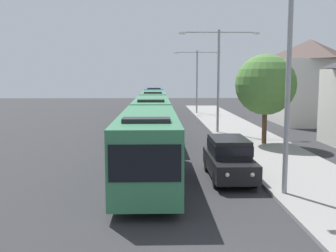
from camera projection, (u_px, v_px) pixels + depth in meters
bus_lead at (148, 144)px, 18.04m from camera, size 2.58×10.91×3.21m
bus_second_in_line at (152, 117)px, 29.95m from camera, size 2.58×11.83×3.21m
bus_middle at (153, 105)px, 42.93m from camera, size 2.58×12.09×3.21m
bus_fourth_in_line at (154, 98)px, 56.36m from camera, size 2.58×10.67×3.21m
white_suv at (229, 157)px, 18.55m from camera, size 1.86×4.96×1.90m
streetlamp_near at (289, 70)px, 15.27m from camera, size 5.02×0.28×7.92m
streetlamp_mid at (218, 70)px, 32.63m from camera, size 6.51×0.28×8.29m
streetlamp_far at (197, 75)px, 50.06m from camera, size 5.78×0.28×7.74m
roadside_tree at (266, 85)px, 27.03m from camera, size 4.09×4.09×6.06m
house_distant_gabled at (309, 81)px, 39.99m from camera, size 6.70×8.54×8.33m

